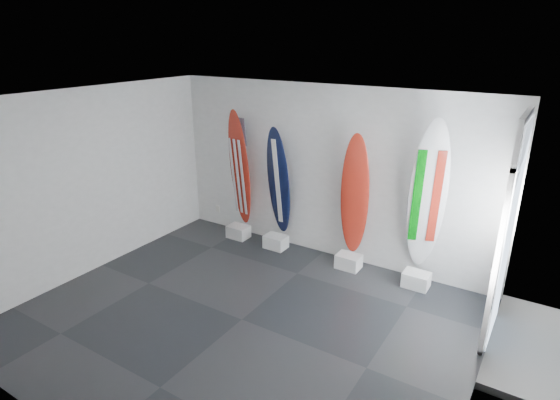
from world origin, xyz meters
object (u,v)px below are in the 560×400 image
Objects in this scene: surfboard_italy at (427,197)px; surfboard_swiss at (355,195)px; surfboard_usa at (240,169)px; surfboard_navy at (279,182)px.

surfboard_swiss is at bearing 158.87° from surfboard_italy.
surfboard_usa reaches higher than surfboard_swiss.
surfboard_swiss is at bearing 3.43° from surfboard_navy.
surfboard_italy is (2.62, 0.00, 0.21)m from surfboard_navy.
surfboard_usa is at bearing 158.87° from surfboard_italy.
surfboard_usa is at bearing -176.57° from surfboard_navy.
surfboard_swiss is 1.17m from surfboard_italy.
surfboard_usa reaches higher than surfboard_navy.
surfboard_swiss is at bearing 10.79° from surfboard_usa.
surfboard_italy is at bearing 3.43° from surfboard_navy.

